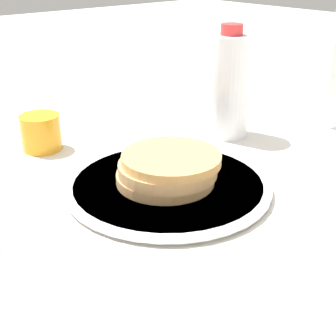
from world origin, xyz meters
name	(u,v)px	position (x,y,z in m)	size (l,w,h in m)	color
ground_plane	(179,189)	(0.00, 0.00, 0.00)	(4.00, 4.00, 0.00)	silver
plate	(168,185)	(-0.01, 0.01, 0.01)	(0.29, 0.29, 0.01)	white
pancake_stack	(168,168)	(-0.01, 0.01, 0.03)	(0.14, 0.14, 0.04)	tan
juice_glass	(41,132)	(-0.08, 0.26, 0.03)	(0.07, 0.07, 0.06)	orange
water_bottle_near	(229,86)	(0.21, 0.10, 0.09)	(0.07, 0.07, 0.19)	white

